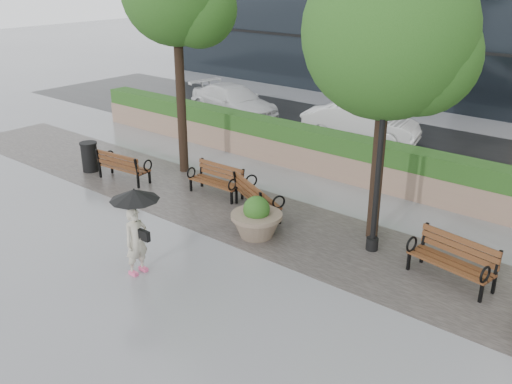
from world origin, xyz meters
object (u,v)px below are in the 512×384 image
Objects in this scene: planter_left at (257,221)px; lamppost at (379,168)px; bench_1 at (216,187)px; bench_2 at (257,204)px; car_right at (360,123)px; car_left at (234,102)px; bench_0 at (124,172)px; pedestrian at (136,223)px; bench_3 at (450,269)px; trash_bin at (90,158)px.

planter_left is 3.18m from lamppost.
bench_2 is at bearing -9.29° from bench_1.
car_right is at bearing 103.89° from planter_left.
planter_left is at bearing -124.32° from car_left.
bench_0 is 0.39× the size of lamppost.
bench_1 is at bearing -168.51° from bench_0.
planter_left is at bearing -154.97° from lamppost.
planter_left reaches higher than bench_0.
planter_left is 0.65× the size of pedestrian.
planter_left is 0.29× the size of car_right.
bench_1 is 8.84m from car_left.
planter_left is 0.27× the size of car_left.
pedestrian is (-0.83, -2.92, 0.75)m from planter_left.
bench_0 is 0.95× the size of bench_3.
trash_bin is at bearing 135.54° from car_right.
pedestrian reaches higher than trash_bin.
pedestrian is at bearing -133.89° from bench_3.
bench_3 is 14.44m from car_left.
pedestrian is at bearing 172.69° from car_right.
trash_bin is 0.19× the size of car_left.
trash_bin is at bearing 65.97° from pedestrian.
planter_left is (-4.42, -0.94, 0.12)m from bench_3.
pedestrian is (1.27, -11.41, 0.46)m from car_right.
trash_bin is at bearing 33.20° from bench_2.
car_left is 13.28m from pedestrian.
pedestrian is (1.73, -4.22, 0.89)m from bench_1.
planter_left is (2.56, -1.29, 0.15)m from bench_1.
bench_2 is 4.08m from pedestrian.
bench_0 is 5.79m from pedestrian.
car_right reaches higher than planter_left.
bench_1 is 2.87m from planter_left.
bench_0 is at bearing 33.92° from bench_2.
lamppost reaches higher than bench_1.
pedestrian is at bearing -69.01° from bench_1.
trash_bin is 6.98m from pedestrian.
bench_3 is at bearing 3.61° from trash_bin.
car_right is (0.46, 7.19, 0.44)m from bench_1.
bench_3 is 0.44× the size of car_right.
trash_bin is 0.21× the size of car_right.
lamppost is at bearing -2.86° from bench_1.
car_right is (-4.59, 7.32, -1.30)m from lamppost.
bench_3 is 2.59m from lamppost.
car_left is at bearing 97.38° from trash_bin.
car_left is (-7.19, 7.15, 0.39)m from bench_2.
trash_bin is at bearing -174.34° from lamppost.
car_right is at bearing 140.57° from bench_3.
car_left is (-1.03, 7.98, 0.22)m from trash_bin.
bench_3 reaches higher than trash_bin.
lamppost reaches higher than bench_0.
lamppost reaches higher than pedestrian.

